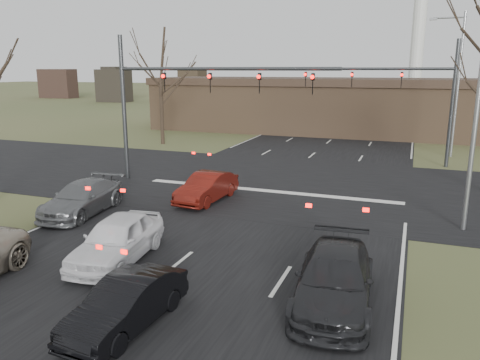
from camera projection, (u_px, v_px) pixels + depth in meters
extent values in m
plane|color=#45512B|center=(123.00, 308.00, 12.42)|extent=(360.00, 360.00, 0.00)
cube|color=black|center=(364.00, 113.00, 67.11)|extent=(14.00, 300.00, 0.02)
cube|color=black|center=(278.00, 182.00, 26.09)|extent=(200.00, 14.00, 0.02)
cube|color=brown|center=(363.00, 110.00, 45.84)|extent=(42.00, 10.00, 4.60)
cube|color=#38281E|center=(364.00, 82.00, 45.23)|extent=(42.40, 10.40, 0.70)
cylinder|color=silver|center=(419.00, 24.00, 115.82)|extent=(3.20, 3.20, 34.00)
cylinder|color=#383A3D|center=(124.00, 109.00, 26.23)|extent=(0.24, 0.24, 8.00)
cylinder|color=#383A3D|center=(222.00, 69.00, 23.68)|extent=(12.00, 0.18, 0.18)
imported|color=black|center=(165.00, 82.00, 24.98)|extent=(0.16, 0.20, 1.00)
imported|color=black|center=(210.00, 83.00, 24.07)|extent=(0.16, 0.20, 1.00)
imported|color=black|center=(260.00, 83.00, 23.17)|extent=(0.16, 0.20, 1.00)
imported|color=black|center=(313.00, 84.00, 22.26)|extent=(0.16, 0.20, 1.00)
cylinder|color=#383A3D|center=(452.00, 105.00, 29.40)|extent=(0.24, 0.24, 8.00)
cylinder|color=#383A3D|center=(365.00, 69.00, 30.76)|extent=(11.00, 0.18, 0.18)
imported|color=black|center=(402.00, 80.00, 30.12)|extent=(0.16, 0.20, 1.00)
imported|color=black|center=(352.00, 80.00, 31.19)|extent=(0.16, 0.20, 1.00)
imported|color=black|center=(306.00, 79.00, 32.26)|extent=(0.16, 0.20, 1.00)
cylinder|color=gray|center=(478.00, 102.00, 17.32)|extent=(0.18, 0.18, 10.00)
cylinder|color=gray|center=(458.00, 86.00, 32.64)|extent=(0.18, 0.18, 10.00)
cylinder|color=gray|center=(449.00, 18.00, 31.92)|extent=(2.00, 0.12, 0.12)
cube|color=gray|center=(433.00, 19.00, 32.27)|extent=(0.50, 0.25, 0.15)
cylinder|color=black|center=(162.00, 113.00, 39.02)|extent=(0.32, 0.32, 5.23)
imported|color=white|center=(117.00, 239.00, 15.33)|extent=(2.32, 4.63, 1.51)
imported|color=black|center=(126.00, 304.00, 11.38)|extent=(1.55, 3.83, 1.24)
imported|color=black|center=(334.00, 279.00, 12.53)|extent=(2.39, 5.05, 1.42)
imported|color=slate|center=(82.00, 198.00, 20.43)|extent=(2.39, 4.96, 1.39)
imported|color=#58120C|center=(207.00, 187.00, 22.34)|extent=(1.76, 4.22, 1.36)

